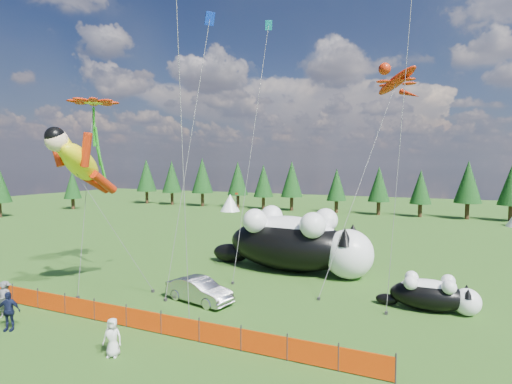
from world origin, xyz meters
TOP-DOWN VIEW (x-y plane):
  - ground at (0.00, 0.00)m, footprint 160.00×160.00m
  - safety_fence at (0.00, -3.00)m, footprint 22.06×0.06m
  - tree_line at (0.00, 45.00)m, footprint 90.00×4.00m
  - festival_tents at (11.00, 40.00)m, footprint 50.00×3.20m
  - cat_large at (3.20, 9.62)m, footprint 12.45×5.06m
  - cat_small at (12.18, 5.14)m, footprint 5.15×1.86m
  - car at (0.30, 1.31)m, footprint 4.27×2.25m
  - spectator_a at (-7.36, -4.59)m, footprint 0.75×0.58m
  - spectator_c at (-5.70, -5.49)m, footprint 1.19×0.96m
  - spectator_d at (-8.12, -4.02)m, footprint 1.12×0.71m
  - spectator_e at (0.52, -5.47)m, footprint 0.88×0.71m
  - superhero_kite at (-5.94, -0.90)m, footprint 5.78×5.98m
  - gecko_kite at (9.39, 13.86)m, footprint 6.13×12.55m
  - flower_kite at (-7.68, 1.84)m, footprint 3.90×4.93m
  - diamond_kite_a at (-1.33, 5.29)m, footprint 0.84×5.41m
  - diamond_kite_d at (0.21, 11.30)m, footprint 0.95×7.13m

SIDE VIEW (x-z plane):
  - ground at x=0.00m, z-range 0.00..0.00m
  - safety_fence at x=0.00m, z-range -0.05..1.05m
  - car at x=0.30m, z-range 0.00..1.34m
  - spectator_e at x=0.52m, z-range 0.00..1.55m
  - spectator_d at x=-8.12m, z-range 0.00..1.62m
  - cat_small at x=12.18m, z-range -0.05..1.82m
  - spectator_c at x=-5.70m, z-range 0.00..1.81m
  - spectator_a at x=-7.36m, z-range 0.00..1.82m
  - festival_tents at x=11.00m, z-range 0.00..2.80m
  - cat_large at x=3.20m, z-range -0.11..4.38m
  - tree_line at x=0.00m, z-range 0.00..8.00m
  - superhero_kite at x=-5.94m, z-range 2.60..12.82m
  - flower_kite at x=-7.68m, z-range 5.47..17.33m
  - gecko_kite at x=9.39m, z-range 5.26..22.12m
  - diamond_kite_a at x=-1.33m, z-range 7.28..25.23m
  - diamond_kite_d at x=0.21m, z-range 7.35..26.78m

